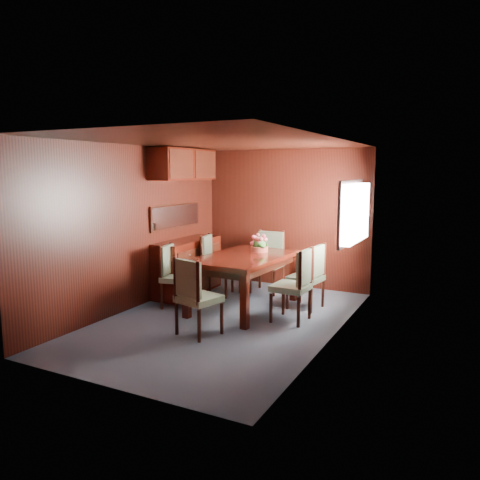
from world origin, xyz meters
The scene contains 11 objects.
ground centered at (0.00, 0.00, 0.00)m, with size 4.50×4.50×0.00m, color #39424E.
room_shell centered at (-0.10, 0.33, 1.63)m, with size 3.06×4.52×2.41m.
sideboard centered at (-1.25, 1.00, 0.45)m, with size 0.48×1.40×0.90m, color black.
dining_table centered at (-0.02, 0.62, 0.69)m, with size 1.15×1.76×0.80m.
chair_left_near centered at (-1.00, 0.24, 0.53)m, with size 0.52×0.53×0.95m.
chair_left_far centered at (-0.83, 1.11, 0.55)m, with size 0.55×0.57×1.00m.
chair_right_near centered at (0.89, 0.40, 0.56)m, with size 0.47×0.49×1.01m.
chair_right_far centered at (0.86, 1.05, 0.54)m, with size 0.50×0.52×0.97m.
chair_head centered at (-0.03, -0.70, 0.55)m, with size 0.57×0.55×0.99m.
chair_foot centered at (-0.10, 1.73, 0.57)m, with size 0.50×0.48×1.03m.
flower_centerpiece centered at (0.05, 1.03, 0.94)m, with size 0.29×0.29×0.29m.
Camera 1 is at (2.99, -5.40, 2.03)m, focal length 35.00 mm.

